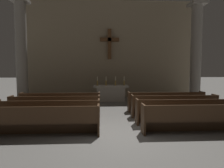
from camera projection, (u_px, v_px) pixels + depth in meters
ground_plane at (121, 134)px, 6.33m from camera, size 80.00×80.00×0.00m
pew_left_row_1 at (39, 121)px, 6.11m from camera, size 3.69×0.50×0.95m
pew_left_row_2 at (49, 113)px, 7.21m from camera, size 3.69×0.50×0.95m
pew_left_row_3 at (55, 107)px, 8.30m from camera, size 3.69×0.50×0.95m
pew_left_row_4 at (61, 102)px, 9.40m from camera, size 3.69×0.50×0.95m
pew_right_row_1 at (199, 118)px, 6.40m from camera, size 3.69×0.50×0.95m
pew_right_row_2 at (185, 111)px, 7.49m from camera, size 3.69×0.50×0.95m
pew_right_row_3 at (174, 106)px, 8.59m from camera, size 3.69×0.50×0.95m
pew_right_row_4 at (166, 101)px, 9.68m from camera, size 3.69×0.50×0.95m
column_left_second at (21, 53)px, 12.05m from camera, size 0.99×0.99×6.17m
column_right_second at (196, 54)px, 12.66m from camera, size 0.99×0.99×6.17m
altar at (111, 93)px, 12.68m from camera, size 2.20×0.90×1.01m
candlestick_outer_left at (97, 83)px, 12.58m from camera, size 0.16×0.16×0.56m
candlestick_inner_left at (106, 83)px, 12.61m from camera, size 0.16×0.16×0.56m
candlestick_inner_right at (115, 83)px, 12.65m from camera, size 0.16×0.16×0.56m
candlestick_outer_right at (124, 83)px, 12.68m from camera, size 0.16×0.16×0.56m
apse_with_cross at (109, 49)px, 14.41m from camera, size 11.88×0.50×6.89m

